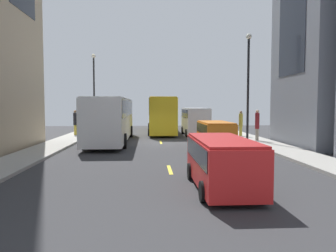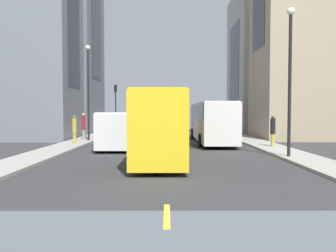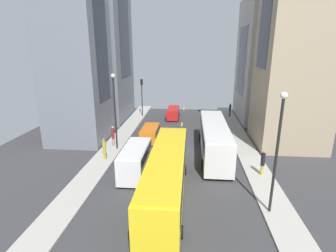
{
  "view_description": "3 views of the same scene",
  "coord_description": "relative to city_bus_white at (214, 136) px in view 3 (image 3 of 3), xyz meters",
  "views": [
    {
      "loc": [
        -0.91,
        -24.42,
        2.81
      ],
      "look_at": [
        0.59,
        0.69,
        1.21
      ],
      "focal_mm": 34.51,
      "sensor_mm": 36.0,
      "label": 1
    },
    {
      "loc": [
        -0.0,
        29.38,
        2.61
      ],
      "look_at": [
        -0.11,
        -2.16,
        1.29
      ],
      "focal_mm": 36.18,
      "sensor_mm": 36.0,
      "label": 2
    },
    {
      "loc": [
        -1.26,
        26.68,
        10.75
      ],
      "look_at": [
        1.45,
        -3.63,
        1.73
      ],
      "focal_mm": 27.94,
      "sensor_mm": 36.0,
      "label": 3
    }
  ],
  "objects": [
    {
      "name": "lane_stripe_3",
      "position": [
        3.78,
        9.96,
        -2.0
      ],
      "size": [
        0.16,
        2.0,
        0.01
      ],
      "primitive_type": "cube",
      "color": "yellow",
      "rests_on": "ground"
    },
    {
      "name": "ground_plane",
      "position": [
        3.78,
        -0.54,
        -2.01
      ],
      "size": [
        41.14,
        41.14,
        0.0
      ],
      "primitive_type": "plane",
      "color": "#333335"
    },
    {
      "name": "traffic_light_near_corner",
      "position": [
        10.44,
        -15.2,
        2.27
      ],
      "size": [
        0.32,
        0.44,
        5.95
      ],
      "color": "black",
      "rests_on": "ground"
    },
    {
      "name": "streetcar_yellow",
      "position": [
        4.13,
        9.04,
        0.12
      ],
      "size": [
        2.7,
        13.22,
        3.59
      ],
      "color": "yellow",
      "rests_on": "ground"
    },
    {
      "name": "pedestrian_walking_far",
      "position": [
        10.9,
        2.78,
        -0.69
      ],
      "size": [
        0.35,
        0.35,
        2.2
      ],
      "rotation": [
        0.0,
        0.0,
        0.73
      ],
      "color": "gold",
      "rests_on": "ground"
    },
    {
      "name": "car_red_1",
      "position": [
        5.31,
        -14.35,
        -1.0
      ],
      "size": [
        1.92,
        4.69,
        1.71
      ],
      "color": "red",
      "rests_on": "ground"
    },
    {
      "name": "car_orange_0",
      "position": [
        7.35,
        -3.54,
        -0.99
      ],
      "size": [
        2.07,
        4.36,
        1.72
      ],
      "color": "orange",
      "rests_on": "ground"
    },
    {
      "name": "building_west_0",
      "position": [
        -8.47,
        -15.37,
        6.96
      ],
      "size": [
        7.02,
        10.88,
        17.94
      ],
      "color": "#B7B2A8",
      "rests_on": "ground"
    },
    {
      "name": "pedestrian_crossing_near",
      "position": [
        -3.81,
        4.74,
        -0.66
      ],
      "size": [
        0.36,
        0.36,
        2.25
      ],
      "rotation": [
        0.0,
        0.0,
        4.31
      ],
      "color": "gold",
      "rests_on": "ground"
    },
    {
      "name": "streetlamp_near",
      "position": [
        -2.99,
        10.19,
        3.04
      ],
      "size": [
        0.44,
        0.44,
        8.15
      ],
      "color": "black",
      "rests_on": "ground"
    },
    {
      "name": "city_bus_white",
      "position": [
        0.0,
        0.0,
        0.0
      ],
      "size": [
        2.8,
        12.41,
        3.35
      ],
      "color": "silver",
      "rests_on": "ground"
    },
    {
      "name": "lane_stripe_2",
      "position": [
        3.78,
        -0.54,
        -2.0
      ],
      "size": [
        0.16,
        2.0,
        0.01
      ],
      "primitive_type": "cube",
      "color": "yellow",
      "rests_on": "ground"
    },
    {
      "name": "building_east_0",
      "position": [
        16.82,
        -13.83,
        12.87
      ],
      "size": [
        8.63,
        10.23,
        29.76
      ],
      "color": "slate",
      "rests_on": "ground"
    },
    {
      "name": "pedestrian_waiting_curb",
      "position": [
        -3.83,
        -15.88,
        -0.72
      ],
      "size": [
        0.36,
        0.36,
        2.15
      ],
      "rotation": [
        0.0,
        0.0,
        3.91
      ],
      "color": "#593372",
      "rests_on": "ground"
    },
    {
      "name": "sidewalk_east",
      "position": [
        11.19,
        -0.54,
        -1.93
      ],
      "size": [
        2.3,
        44.0,
        0.15
      ],
      "primitive_type": "cube",
      "color": "#9E9B93",
      "rests_on": "ground"
    },
    {
      "name": "delivery_van_white",
      "position": [
        7.26,
        5.35,
        -0.5
      ],
      "size": [
        2.25,
        5.53,
        2.58
      ],
      "color": "white",
      "rests_on": "ground"
    },
    {
      "name": "lane_stripe_1",
      "position": [
        3.78,
        -11.04,
        -2.0
      ],
      "size": [
        0.16,
        2.0,
        0.01
      ],
      "primitive_type": "cube",
      "color": "yellow",
      "rests_on": "ground"
    },
    {
      "name": "streetlamp_far",
      "position": [
        10.54,
        -0.32,
        3.05
      ],
      "size": [
        0.44,
        0.44,
        8.16
      ],
      "color": "black",
      "rests_on": "ground"
    },
    {
      "name": "sidewalk_west",
      "position": [
        -3.64,
        -0.54,
        -1.93
      ],
      "size": [
        2.3,
        44.0,
        0.15
      ],
      "primitive_type": "cube",
      "color": "#9E9B93",
      "rests_on": "ground"
    },
    {
      "name": "building_east_1",
      "position": [
        15.7,
        -3.34,
        8.85
      ],
      "size": [
        6.37,
        7.2,
        21.71
      ],
      "color": "slate",
      "rests_on": "ground"
    },
    {
      "name": "pedestrian_crossing_mid",
      "position": [
        11.11,
        -0.91,
        -0.59
      ],
      "size": [
        0.32,
        0.32,
        2.35
      ],
      "rotation": [
        0.0,
        0.0,
        5.01
      ],
      "color": "gray",
      "rests_on": "ground"
    },
    {
      "name": "lane_stripe_0",
      "position": [
        3.78,
        -21.54,
        -2.0
      ],
      "size": [
        0.16,
        2.0,
        0.01
      ],
      "primitive_type": "cube",
      "color": "yellow",
      "rests_on": "ground"
    }
  ]
}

